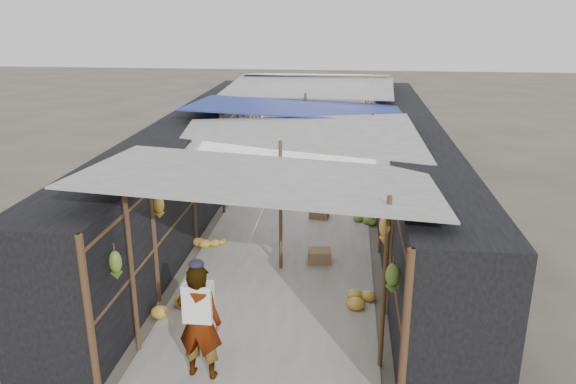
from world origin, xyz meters
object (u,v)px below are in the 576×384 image
at_px(crate_near, 319,256).
at_px(shopper_blue, 287,150).
at_px(vendor_elderly, 200,322).
at_px(vendor_seated, 337,188).
at_px(black_basin, 333,180).

height_order(crate_near, shopper_blue, shopper_blue).
distance_m(vendor_elderly, vendor_seated, 7.77).
xyz_separation_m(crate_near, black_basin, (0.11, 5.56, -0.06)).
height_order(vendor_elderly, vendor_seated, vendor_elderly).
xyz_separation_m(shopper_blue, vendor_seated, (1.59, -2.33, -0.42)).
bearing_deg(vendor_elderly, shopper_blue, -84.54).
relative_size(crate_near, vendor_elderly, 0.27).
relative_size(crate_near, vendor_seated, 0.56).
height_order(black_basin, shopper_blue, shopper_blue).
distance_m(vendor_elderly, shopper_blue, 9.89).
height_order(black_basin, vendor_elderly, vendor_elderly).
distance_m(black_basin, vendor_elderly, 9.56).
bearing_deg(crate_near, shopper_blue, 97.11).
distance_m(shopper_blue, vendor_seated, 2.85).
bearing_deg(vendor_seated, vendor_elderly, -27.70).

